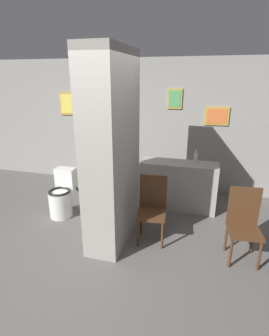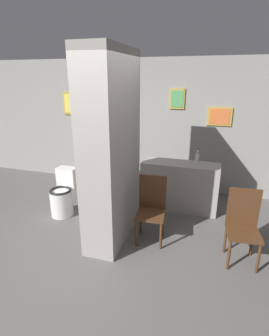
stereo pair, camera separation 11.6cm
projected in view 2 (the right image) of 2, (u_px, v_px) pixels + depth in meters
ground_plane at (88, 257)px, 3.46m from camera, size 14.00×14.00×0.00m
wall_back at (142, 125)px, 5.40m from camera, size 8.00×0.09×2.60m
pillar_center at (111, 151)px, 3.52m from camera, size 0.48×1.18×2.60m
counter_shelf at (179, 186)px, 4.62m from camera, size 1.32×0.44×0.85m
toilet at (63, 196)px, 4.47m from camera, size 0.38×0.54×0.77m
chair_near_pillar at (151, 207)px, 3.72m from camera, size 0.43×0.43×0.94m
chair_by_doorway at (243, 224)px, 3.27m from camera, size 0.43×0.43×0.94m
bicycle at (115, 185)px, 4.93m from camera, size 1.66×0.42×0.67m
bottle_tall at (197, 158)px, 4.44m from camera, size 0.06×0.06×0.26m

